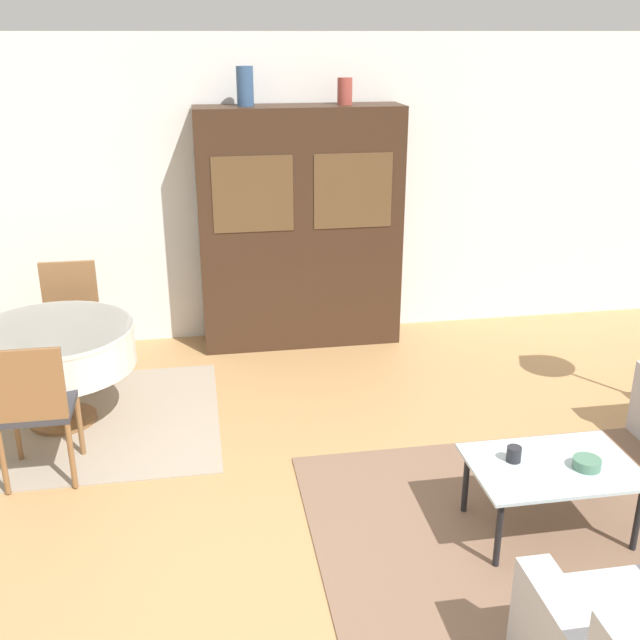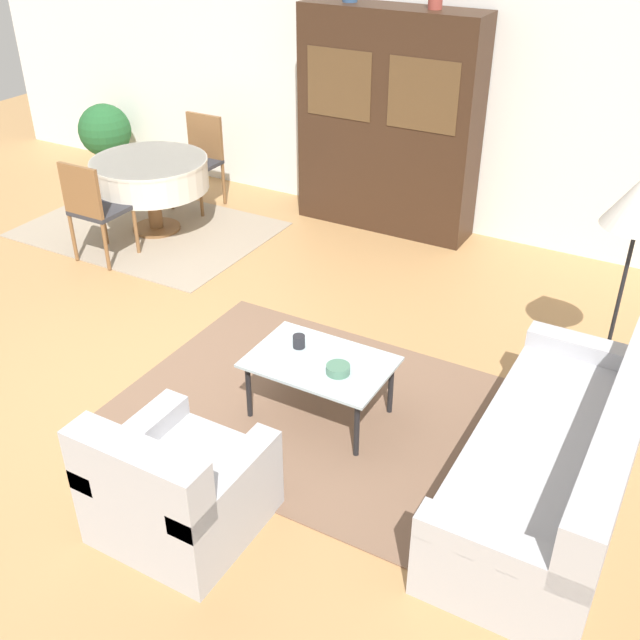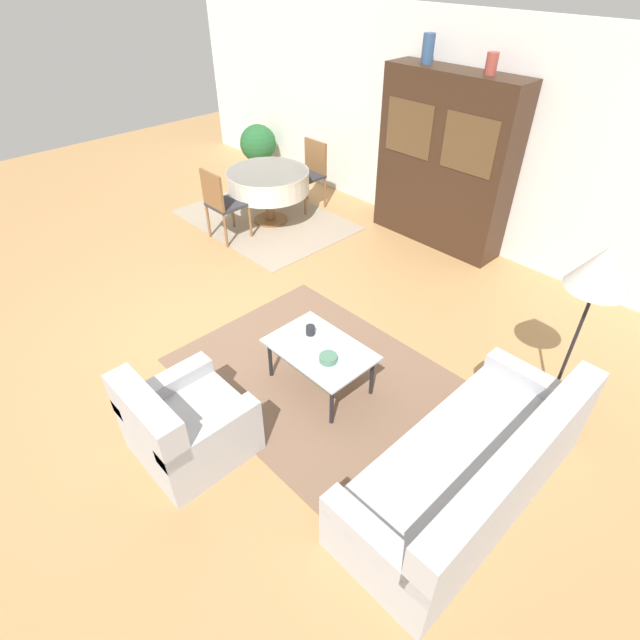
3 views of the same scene
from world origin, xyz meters
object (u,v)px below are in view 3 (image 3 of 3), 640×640
at_px(dining_chair_near, 221,201).
at_px(bowl, 328,358).
at_px(dining_chair_far, 310,170).
at_px(display_cabinet, 444,162).
at_px(couch, 472,471).
at_px(floor_lamp, 602,272).
at_px(coffee_table, 320,352).
at_px(armchair, 185,426).
at_px(dining_table, 268,182).
at_px(potted_plant, 258,145).
at_px(cup, 310,330).
at_px(vase_short, 492,63).
at_px(vase_tall, 428,48).

height_order(dining_chair_near, bowl, dining_chair_near).
height_order(dining_chair_far, bowl, dining_chair_far).
distance_m(display_cabinet, dining_chair_far, 2.08).
xyz_separation_m(couch, floor_lamp, (-0.00, 1.34, 1.07)).
xyz_separation_m(coffee_table, display_cabinet, (-0.98, 3.08, 0.67)).
distance_m(display_cabinet, floor_lamp, 3.12).
bearing_deg(bowl, armchair, -106.01).
distance_m(dining_table, potted_plant, 2.00).
distance_m(dining_chair_near, bowl, 3.28).
distance_m(couch, armchair, 2.16).
relative_size(coffee_table, cup, 10.48).
distance_m(bowl, vase_short, 3.68).
distance_m(armchair, dining_table, 4.14).
relative_size(armchair, floor_lamp, 0.51).
bearing_deg(dining_table, dining_chair_near, -90.00).
xyz_separation_m(couch, cup, (-1.78, 0.10, 0.19)).
relative_size(vase_tall, potted_plant, 0.39).
bearing_deg(dining_chair_near, bowl, -19.16).
relative_size(dining_chair_near, floor_lamp, 0.60).
bearing_deg(armchair, coffee_table, 81.89).
height_order(display_cabinet, vase_short, vase_short).
xyz_separation_m(floor_lamp, vase_short, (-2.16, 1.76, 0.86)).
relative_size(dining_chair_near, dining_chair_far, 1.00).
relative_size(coffee_table, dining_chair_near, 0.96).
bearing_deg(dining_chair_near, couch, -12.97).
xyz_separation_m(floor_lamp, vase_tall, (-2.99, 1.76, 0.91)).
xyz_separation_m(bowl, vase_tall, (-1.59, 3.14, 1.81)).
relative_size(armchair, vase_tall, 2.56).
bearing_deg(potted_plant, dining_table, -33.79).
height_order(dining_chair_far, vase_tall, vase_tall).
bearing_deg(potted_plant, armchair, -43.50).
bearing_deg(vase_short, display_cabinet, -179.86).
height_order(display_cabinet, bowl, display_cabinet).
xyz_separation_m(display_cabinet, bowl, (1.14, -3.14, -0.59)).
height_order(dining_table, dining_chair_far, dining_chair_far).
bearing_deg(vase_short, armchair, -84.70).
xyz_separation_m(dining_table, dining_chair_near, (0.00, -0.79, -0.04)).
relative_size(dining_chair_far, vase_tall, 3.03).
xyz_separation_m(cup, vase_short, (-0.38, 3.00, 1.75)).
xyz_separation_m(couch, vase_tall, (-3.00, 3.10, 1.99)).
bearing_deg(bowl, vase_short, 103.45).
relative_size(display_cabinet, dining_chair_far, 2.22).
bearing_deg(potted_plant, coffee_table, -32.41).
xyz_separation_m(armchair, cup, (-0.02, 1.35, 0.19)).
bearing_deg(armchair, vase_short, 95.30).
bearing_deg(dining_chair_near, floor_lamp, 3.81).
bearing_deg(floor_lamp, display_cabinet, 145.36).
bearing_deg(coffee_table, potted_plant, 147.59).
relative_size(coffee_table, dining_table, 0.81).
bearing_deg(cup, vase_short, 97.25).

